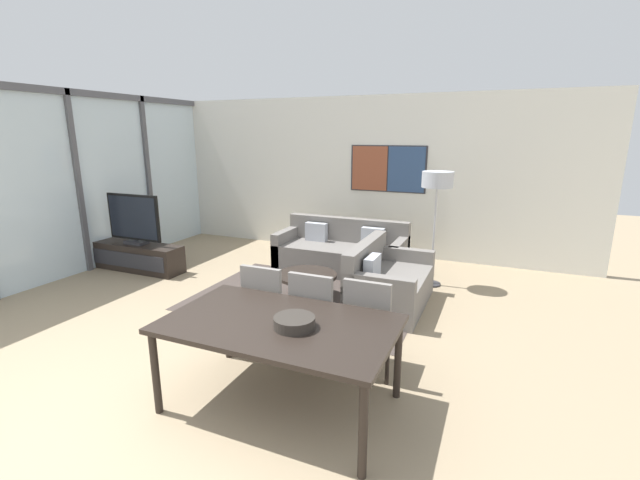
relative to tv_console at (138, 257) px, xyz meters
name	(u,v)px	position (x,y,z in m)	size (l,w,h in m)	color
ground_plane	(94,446)	(2.83, -3.19, -0.22)	(24.00, 24.00, 0.00)	#9E896B
wall_back	(357,176)	(2.85, 2.53, 1.19)	(8.15, 0.09, 2.80)	silver
window_wall_left	(76,175)	(-0.74, -0.33, 1.32)	(0.07, 5.72, 2.80)	silver
area_rug	(307,298)	(3.03, -0.04, -0.21)	(2.93, 2.14, 0.01)	#473D38
tv_console	(138,257)	(0.00, 0.00, 0.00)	(1.59, 0.43, 0.43)	black
television	(134,220)	(0.00, 0.00, 0.61)	(1.02, 0.20, 0.80)	#2D2D33
sofa_main	(342,253)	(3.03, 1.30, 0.06)	(2.04, 0.85, 0.81)	slate
sofa_side	(385,284)	(4.05, 0.15, 0.06)	(0.85, 1.42, 0.81)	slate
coffee_table	(307,280)	(3.03, -0.04, 0.04)	(0.80, 0.80, 0.34)	black
dining_table	(279,329)	(3.82, -2.23, 0.45)	(1.80, 1.07, 0.73)	black
dining_chair_left	(268,303)	(3.29, -1.51, 0.30)	(0.46, 0.46, 0.93)	gray
dining_chair_centre	(316,312)	(3.82, -1.52, 0.30)	(0.46, 0.46, 0.93)	gray
dining_chair_right	(370,321)	(4.34, -1.49, 0.30)	(0.46, 0.46, 0.93)	gray
fruit_bowl	(294,322)	(3.97, -2.28, 0.56)	(0.32, 0.32, 0.09)	#332D28
floor_lamp	(437,186)	(4.48, 1.16, 1.23)	(0.43, 0.43, 1.65)	#2D2D33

